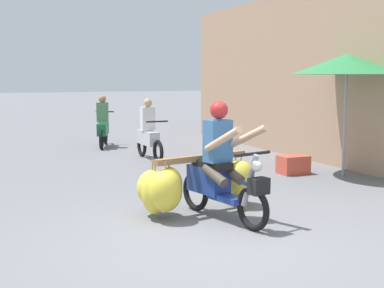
{
  "coord_description": "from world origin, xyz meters",
  "views": [
    {
      "loc": [
        -2.58,
        -5.1,
        1.89
      ],
      "look_at": [
        0.46,
        1.89,
        0.9
      ],
      "focal_mm": 48.45,
      "sensor_mm": 36.0,
      "label": 1
    }
  ],
  "objects": [
    {
      "name": "shopfront_building",
      "position": [
        6.01,
        5.59,
        1.93
      ],
      "size": [
        3.01,
        9.69,
        3.85
      ],
      "color": "tan",
      "rests_on": "ground"
    },
    {
      "name": "motorbike_distant_ahead_right",
      "position": [
        1.21,
        6.12,
        0.57
      ],
      "size": [
        0.5,
        1.62,
        1.4
      ],
      "color": "black",
      "rests_on": "ground"
    },
    {
      "name": "produce_crate",
      "position": [
        3.23,
        3.28,
        0.18
      ],
      "size": [
        0.56,
        0.4,
        0.36
      ],
      "primitive_type": "cube",
      "color": "#CC4C38",
      "rests_on": "ground"
    },
    {
      "name": "motorbike_distant_ahead_left",
      "position": [
        0.76,
        8.6,
        0.57
      ],
      "size": [
        0.72,
        1.55,
        1.4
      ],
      "color": "black",
      "rests_on": "ground"
    },
    {
      "name": "ground_plane",
      "position": [
        0.0,
        0.0,
        0.0
      ],
      "size": [
        120.0,
        120.0,
        0.0
      ],
      "primitive_type": "plane",
      "color": "slate"
    },
    {
      "name": "motorbike_main_loaded",
      "position": [
        0.28,
        1.22,
        0.49
      ],
      "size": [
        1.87,
        1.75,
        1.58
      ],
      "color": "black",
      "rests_on": "ground"
    },
    {
      "name": "market_umbrella_near_shop",
      "position": [
        4.02,
        2.76,
        2.12
      ],
      "size": [
        2.09,
        2.09,
        2.32
      ],
      "color": "#99999E",
      "rests_on": "ground"
    }
  ]
}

